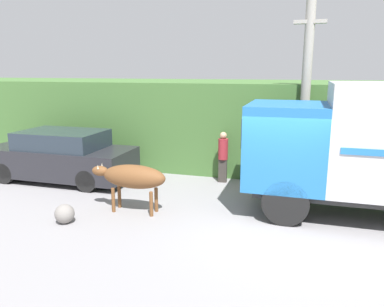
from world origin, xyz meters
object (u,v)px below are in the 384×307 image
Objects in this scene: brown_cow at (132,177)px; pedestrian_on_hill at (223,155)px; parked_suv at (61,156)px; utility_pole at (305,93)px; roadside_rock at (65,214)px.

brown_cow is 3.54m from pedestrian_on_hill.
pedestrian_on_hill is at bearing 12.58° from parked_suv.
utility_pole reaches higher than pedestrian_on_hill.
parked_suv is at bearing 9.28° from pedestrian_on_hill.
parked_suv reaches higher than brown_cow.
utility_pole is at bearing 10.10° from parked_suv.
utility_pole reaches higher than roadside_rock.
parked_suv is at bearing 159.58° from brown_cow.
brown_cow is at bearing 42.65° from roadside_rock.
utility_pole is 7.39m from roadside_rock.
pedestrian_on_hill is at bearing -173.74° from utility_pole.
utility_pole is (7.41, 1.53, 2.05)m from parked_suv.
pedestrian_on_hill is at bearing 70.94° from brown_cow.
pedestrian_on_hill is at bearing 56.26° from roadside_rock.
roadside_rock is (2.19, -3.00, -0.56)m from parked_suv.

